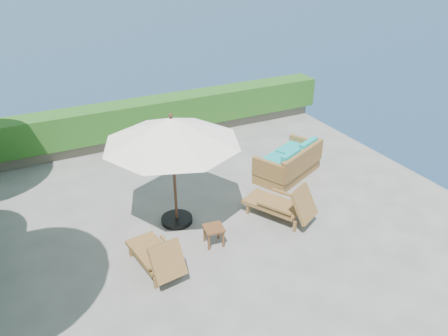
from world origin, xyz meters
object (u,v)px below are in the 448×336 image
patio_umbrella (172,132)px  lounge_left (157,255)px  side_table (214,230)px  lounge_right (283,204)px  wicker_loveseat (289,164)px

patio_umbrella → lounge_left: size_ratio=1.99×
lounge_left → side_table: bearing=3.2°
lounge_right → wicker_loveseat: (1.33, 1.71, -0.02)m
wicker_loveseat → side_table: bearing=-174.6°
lounge_left → patio_umbrella: bearing=48.2°
side_table → wicker_loveseat: size_ratio=0.21×
patio_umbrella → wicker_loveseat: size_ratio=1.43×
patio_umbrella → side_table: (0.42, -1.16, -1.93)m
lounge_left → lounge_right: (3.24, 0.43, 0.04)m
patio_umbrella → lounge_left: (-0.95, -1.43, -1.93)m
lounge_right → side_table: 1.88m
lounge_right → patio_umbrella: bearing=128.0°
wicker_loveseat → patio_umbrella: bearing=166.2°
wicker_loveseat → lounge_left: bearing=-179.8°
lounge_right → wicker_loveseat: 2.16m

